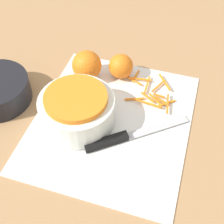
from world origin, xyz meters
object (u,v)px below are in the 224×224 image
at_px(orange_left, 87,65).
at_px(orange_right, 121,66).
at_px(bowl_speckled, 77,109).
at_px(knife, 119,138).

xyz_separation_m(orange_left, orange_right, (0.03, -0.09, -0.01)).
height_order(bowl_speckled, orange_left, bowl_speckled).
bearing_deg(bowl_speckled, orange_left, 11.80).
distance_m(knife, orange_left, 0.24).
xyz_separation_m(knife, orange_right, (0.22, 0.06, 0.03)).
bearing_deg(orange_left, orange_right, -70.47).
bearing_deg(orange_left, knife, -141.59).
relative_size(bowl_speckled, orange_left, 2.23).
bearing_deg(knife, orange_right, 67.18).
relative_size(knife, orange_left, 2.74).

